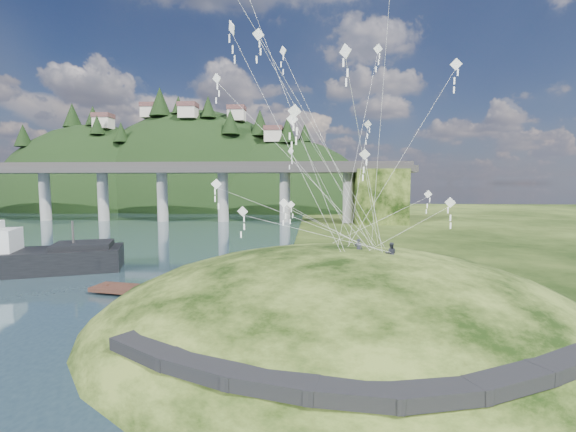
{
  "coord_description": "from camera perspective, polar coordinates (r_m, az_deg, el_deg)",
  "views": [
    {
      "loc": [
        6.03,
        -24.68,
        9.6
      ],
      "look_at": [
        4.0,
        6.0,
        7.0
      ],
      "focal_mm": 24.0,
      "sensor_mm": 36.0,
      "label": 1
    }
  ],
  "objects": [
    {
      "name": "ground",
      "position": [
        27.16,
        -9.67,
        -15.94
      ],
      "size": [
        320.0,
        320.0,
        0.0
      ],
      "primitive_type": "plane",
      "color": "black",
      "rests_on": "ground"
    },
    {
      "name": "grass_hill",
      "position": [
        28.96,
        7.76,
        -17.75
      ],
      "size": [
        36.0,
        32.0,
        13.0
      ],
      "color": "black",
      "rests_on": "ground"
    },
    {
      "name": "footpath",
      "position": [
        16.78,
        8.91,
        -21.85
      ],
      "size": [
        22.29,
        5.84,
        0.83
      ],
      "color": "black",
      "rests_on": "ground"
    },
    {
      "name": "bridge",
      "position": [
        100.16,
        -15.19,
        4.73
      ],
      "size": [
        160.0,
        11.0,
        15.0
      ],
      "color": "#2D2B2B",
      "rests_on": "ground"
    },
    {
      "name": "far_ridge",
      "position": [
        155.94,
        -14.79,
        -1.59
      ],
      "size": [
        153.0,
        70.0,
        94.5
      ],
      "color": "black",
      "rests_on": "ground"
    },
    {
      "name": "work_barge",
      "position": [
        50.28,
        -36.09,
        -4.95
      ],
      "size": [
        21.92,
        13.17,
        7.44
      ],
      "color": "black",
      "rests_on": "ground"
    },
    {
      "name": "wooden_dock",
      "position": [
        34.5,
        -16.9,
        -10.74
      ],
      "size": [
        14.84,
        4.8,
        1.05
      ],
      "color": "#311A14",
      "rests_on": "ground"
    },
    {
      "name": "kite_flyers",
      "position": [
        27.04,
        13.65,
        -3.65
      ],
      "size": [
        2.76,
        1.86,
        1.57
      ],
      "color": "#252731",
      "rests_on": "ground"
    },
    {
      "name": "kite_swarm",
      "position": [
        28.53,
        4.4,
        16.04
      ],
      "size": [
        18.8,
        15.45,
        19.54
      ],
      "color": "white",
      "rests_on": "ground"
    }
  ]
}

